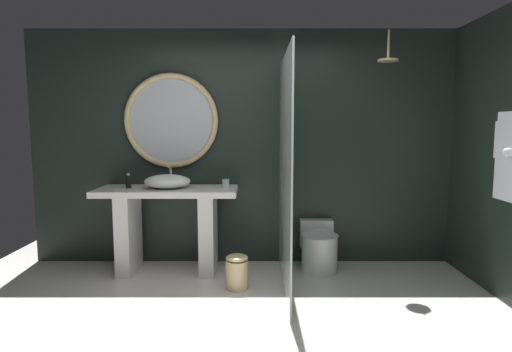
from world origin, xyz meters
name	(u,v)px	position (x,y,z in m)	size (l,w,h in m)	color
ground_plane	(238,343)	(0.00, 0.00, 0.00)	(5.76, 5.76, 0.00)	silver
back_wall_panel	(244,148)	(0.00, 1.90, 1.30)	(4.80, 0.10, 2.60)	#1E2823
vanity_counter	(166,220)	(-0.82, 1.53, 0.55)	(1.47, 0.60, 0.90)	silver
vessel_sink	(165,181)	(-0.81, 1.52, 0.97)	(0.48, 0.40, 0.23)	white
tumbler_cup	(224,183)	(-0.20, 1.57, 0.94)	(0.08, 0.08, 0.09)	silver
soap_dispenser	(126,181)	(-1.23, 1.54, 0.97)	(0.06, 0.06, 0.16)	black
round_wall_mirror	(169,121)	(-0.82, 1.81, 1.61)	(1.04, 0.06, 1.04)	#D6B77F
shower_glass_panel	(283,174)	(0.39, 1.08, 1.10)	(0.02, 1.54, 2.20)	silver
rain_shower_head	(386,58)	(1.44, 1.46, 2.23)	(0.20, 0.20, 0.31)	#D6B77F
toilet	(316,247)	(0.80, 1.59, 0.24)	(0.40, 0.60, 0.50)	white
waste_bin	(235,271)	(-0.06, 1.02, 0.17)	(0.21, 0.21, 0.34)	#D6B77F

